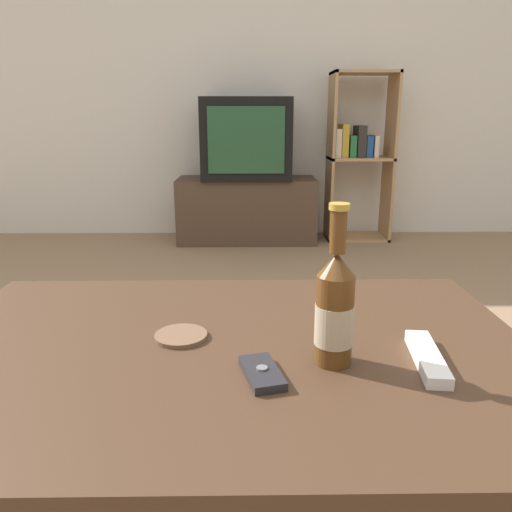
# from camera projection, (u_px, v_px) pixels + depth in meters

# --- Properties ---
(back_wall) EXTENTS (8.00, 0.05, 2.60)m
(back_wall) POSITION_uv_depth(u_px,v_px,m) (243.00, 56.00, 3.58)
(back_wall) COLOR silver
(back_wall) RESTS_ON ground_plane
(coffee_table) EXTENTS (1.10, 0.73, 0.49)m
(coffee_table) POSITION_uv_depth(u_px,v_px,m) (227.00, 382.00, 0.91)
(coffee_table) COLOR #422B1C
(coffee_table) RESTS_ON ground_plane
(tv_stand) EXTENTS (0.98, 0.40, 0.46)m
(tv_stand) POSITION_uv_depth(u_px,v_px,m) (247.00, 210.00, 3.61)
(tv_stand) COLOR #4C3828
(tv_stand) RESTS_ON ground_plane
(television) EXTENTS (0.61, 0.47, 0.55)m
(television) POSITION_uv_depth(u_px,v_px,m) (246.00, 139.00, 3.47)
(television) COLOR black
(television) RESTS_ON tv_stand
(bookshelf) EXTENTS (0.45, 0.30, 1.18)m
(bookshelf) POSITION_uv_depth(u_px,v_px,m) (358.00, 153.00, 3.57)
(bookshelf) COLOR tan
(bookshelf) RESTS_ON ground_plane
(beer_bottle) EXTENTS (0.06, 0.06, 0.27)m
(beer_bottle) POSITION_uv_depth(u_px,v_px,m) (335.00, 309.00, 0.81)
(beer_bottle) COLOR #563314
(beer_bottle) RESTS_ON coffee_table
(cell_phone) EXTENTS (0.08, 0.12, 0.02)m
(cell_phone) POSITION_uv_depth(u_px,v_px,m) (262.00, 373.00, 0.78)
(cell_phone) COLOR #232328
(cell_phone) RESTS_ON coffee_table
(remote_control) EXTENTS (0.06, 0.18, 0.02)m
(remote_control) POSITION_uv_depth(u_px,v_px,m) (427.00, 358.00, 0.83)
(remote_control) COLOR white
(remote_control) RESTS_ON coffee_table
(coaster) EXTENTS (0.10, 0.10, 0.01)m
(coaster) POSITION_uv_depth(u_px,v_px,m) (181.00, 336.00, 0.92)
(coaster) COLOR brown
(coaster) RESTS_ON coffee_table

